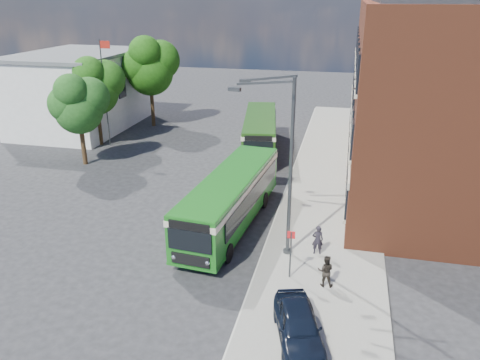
% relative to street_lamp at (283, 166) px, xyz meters
% --- Properties ---
extents(ground, '(120.00, 120.00, 0.00)m').
position_rel_street_lamp_xyz_m(ground, '(-4.84, 2.00, -4.79)').
color(ground, '#262628').
rests_on(ground, ground).
extents(pavement, '(6.00, 48.00, 0.15)m').
position_rel_street_lamp_xyz_m(pavement, '(2.16, 10.00, -4.72)').
color(pavement, gray).
rests_on(pavement, ground).
extents(kerb_line, '(0.12, 48.00, 0.01)m').
position_rel_street_lamp_xyz_m(kerb_line, '(-0.89, 10.00, -4.79)').
color(kerb_line, beige).
rests_on(kerb_line, ground).
extents(brick_office, '(12.10, 26.00, 14.20)m').
position_rel_street_lamp_xyz_m(brick_office, '(9.16, 14.00, 2.18)').
color(brick_office, brown).
rests_on(brick_office, ground).
extents(white_building, '(9.40, 13.40, 7.30)m').
position_rel_street_lamp_xyz_m(white_building, '(-22.84, 20.00, -1.13)').
color(white_building, silver).
rests_on(white_building, ground).
extents(flagpole, '(0.95, 0.10, 9.00)m').
position_rel_street_lamp_xyz_m(flagpole, '(-17.29, 15.00, 0.15)').
color(flagpole, '#393D3F').
rests_on(flagpole, ground).
extents(street_lamp, '(2.96, 2.38, 9.00)m').
position_rel_street_lamp_xyz_m(street_lamp, '(0.00, 0.00, 0.00)').
color(street_lamp, '#393D3F').
rests_on(street_lamp, ground).
extents(bus_stop_sign, '(0.35, 0.08, 2.52)m').
position_rel_street_lamp_xyz_m(bus_stop_sign, '(0.76, -2.20, -3.28)').
color(bus_stop_sign, '#393D3F').
rests_on(bus_stop_sign, ground).
extents(bus_front, '(3.54, 11.70, 3.02)m').
position_rel_street_lamp_xyz_m(bus_front, '(-3.26, 2.60, -2.96)').
color(bus_front, '#196419').
rests_on(bus_front, ground).
extents(bus_rear, '(4.29, 11.23, 3.02)m').
position_rel_street_lamp_xyz_m(bus_rear, '(-4.24, 16.57, -2.96)').
color(bus_rear, '#234D16').
rests_on(bus_rear, ground).
extents(parked_car, '(2.63, 4.24, 1.35)m').
position_rel_street_lamp_xyz_m(parked_car, '(1.62, -6.37, -3.97)').
color(parked_car, black).
rests_on(parked_car, pavement).
extents(pedestrian_a, '(0.63, 0.47, 1.55)m').
position_rel_street_lamp_xyz_m(pedestrian_a, '(1.84, 0.23, -3.86)').
color(pedestrian_a, black).
rests_on(pedestrian_a, pavement).
extents(pedestrian_b, '(0.75, 0.59, 1.51)m').
position_rel_street_lamp_xyz_m(pedestrian_b, '(2.40, -2.51, -3.89)').
color(pedestrian_b, black).
rests_on(pedestrian_b, pavement).
extents(tree_left, '(4.22, 4.01, 7.12)m').
position_rel_street_lamp_xyz_m(tree_left, '(-16.89, 10.11, 0.04)').
color(tree_left, '#352413').
rests_on(tree_left, ground).
extents(tree_mid, '(4.59, 4.36, 7.74)m').
position_rel_street_lamp_xyz_m(tree_mid, '(-18.24, 15.13, 0.46)').
color(tree_mid, '#352413').
rests_on(tree_mid, ground).
extents(tree_right, '(5.26, 5.00, 8.89)m').
position_rel_street_lamp_xyz_m(tree_right, '(-16.18, 22.08, 1.24)').
color(tree_right, '#352413').
rests_on(tree_right, ground).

